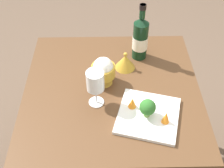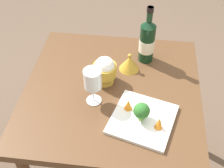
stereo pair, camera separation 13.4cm
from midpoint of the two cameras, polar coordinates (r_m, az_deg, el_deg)
The scene contains 9 objects.
dining_table at distance 1.43m, azimuth 2.67°, elevation -3.82°, with size 0.81×0.81×0.75m.
wine_bottle at distance 1.46m, azimuth 9.50°, elevation 8.20°, with size 0.08×0.08×0.30m.
wine_glass at distance 1.21m, azimuth -0.66°, elevation 0.65°, with size 0.08×0.08×0.18m.
rice_bowl at distance 1.34m, azimuth 1.43°, elevation 2.64°, with size 0.11×0.11×0.14m.
rice_bowl_lid at distance 1.44m, azimuth 6.08°, elevation 3.98°, with size 0.10×0.10×0.09m.
serving_plate at distance 1.24m, azimuth 9.06°, elevation -6.96°, with size 0.31×0.31×0.02m.
broccoli_floret at distance 1.19m, azimuth 9.01°, elevation -5.41°, with size 0.07×0.07×0.09m.
carrot_garnish_left at distance 1.20m, azimuth 12.36°, elevation -7.61°, with size 0.03×0.03×0.06m.
carrot_garnish_right at distance 1.24m, azimuth 6.26°, elevation -4.15°, with size 0.04×0.04×0.05m.
Camera 2 is at (-0.11, 0.94, 1.73)m, focal length 46.92 mm.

